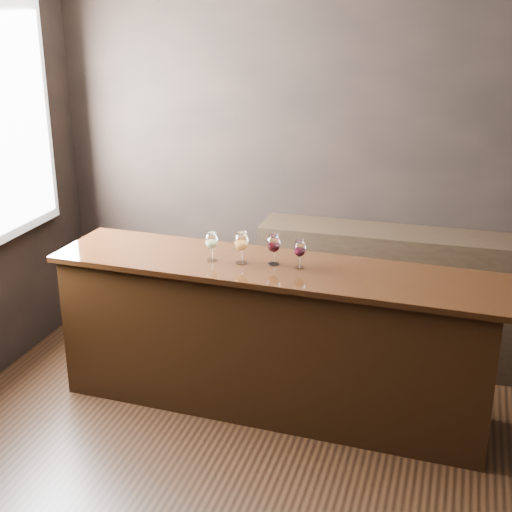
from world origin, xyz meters
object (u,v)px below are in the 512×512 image
(glass_red_b, at_px, (300,249))
(back_bar_shelf, at_px, (450,303))
(glass_red_a, at_px, (274,244))
(glass_amber, at_px, (241,242))
(bar_counter, at_px, (272,340))
(glass_white, at_px, (211,241))

(glass_red_b, bearing_deg, back_bar_shelf, 44.43)
(glass_red_a, distance_m, glass_red_b, 0.17)
(glass_amber, bearing_deg, back_bar_shelf, 35.82)
(bar_counter, distance_m, glass_amber, 0.68)
(back_bar_shelf, relative_size, glass_red_b, 15.66)
(bar_counter, height_order, back_bar_shelf, back_bar_shelf)
(glass_white, bearing_deg, bar_counter, 3.66)
(back_bar_shelf, relative_size, glass_white, 14.65)
(back_bar_shelf, bearing_deg, glass_red_b, -135.57)
(bar_counter, distance_m, glass_red_a, 0.65)
(back_bar_shelf, bearing_deg, bar_counter, -140.00)
(glass_red_a, height_order, glass_red_b, glass_red_a)
(bar_counter, relative_size, glass_red_a, 14.16)
(back_bar_shelf, xyz_separation_m, glass_red_a, (-1.07, -0.88, 0.63))
(bar_counter, distance_m, glass_white, 0.75)
(glass_white, bearing_deg, glass_red_b, 3.70)
(glass_amber, height_order, glass_red_a, glass_amber)
(bar_counter, xyz_separation_m, glass_amber, (-0.20, -0.02, 0.65))
(glass_red_a, bearing_deg, glass_white, -173.31)
(back_bar_shelf, distance_m, glass_white, 1.84)
(back_bar_shelf, relative_size, glass_amber, 13.51)
(bar_counter, height_order, glass_red_a, glass_red_a)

